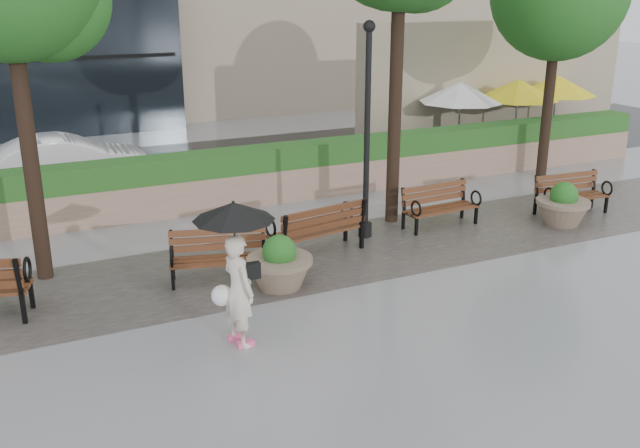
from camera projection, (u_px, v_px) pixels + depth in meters
name	position (u px, v px, depth m)	size (l,w,h in m)	color
ground	(410.00, 315.00, 11.44)	(100.00, 100.00, 0.00)	gray
cobble_strip	(328.00, 255.00, 14.00)	(28.00, 3.20, 0.01)	#383330
hedge_wall	(255.00, 176.00, 17.22)	(24.00, 0.80, 1.35)	tan
cafe_wall	(495.00, 83.00, 23.24)	(10.00, 0.60, 4.00)	tan
cafe_hedge	(524.00, 144.00, 21.64)	(8.00, 0.50, 0.90)	#23501A
asphalt_street	(208.00, 166.00, 20.85)	(40.00, 7.00, 0.00)	black
bench_1	(220.00, 267.00, 12.66)	(1.83, 1.10, 0.92)	brown
bench_2	(317.00, 239.00, 13.95)	(2.03, 1.08, 1.03)	brown
bench_3	(440.00, 215.00, 15.56)	(1.75, 0.78, 0.92)	brown
bench_4	(571.00, 203.00, 16.43)	(1.76, 0.82, 0.92)	brown
planter_left	(280.00, 267.00, 12.37)	(1.15, 1.15, 0.97)	#7F6B56
planter_right	(563.00, 208.00, 15.67)	(1.16, 1.16, 0.97)	#7F6B56
lamppost	(367.00, 146.00, 14.41)	(0.28, 0.28, 4.40)	black
patio_umb_white	(461.00, 93.00, 21.27)	(2.50, 2.50, 2.30)	black
patio_umb_yellow_a	(518.00, 90.00, 21.81)	(2.50, 2.50, 2.30)	black
patio_umb_yellow_b	(557.00, 86.00, 22.78)	(2.50, 2.50, 2.30)	black
car_right	(68.00, 162.00, 18.41)	(1.47, 4.21, 1.39)	white
pedestrian	(236.00, 260.00, 10.15)	(1.17, 1.17, 2.16)	beige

